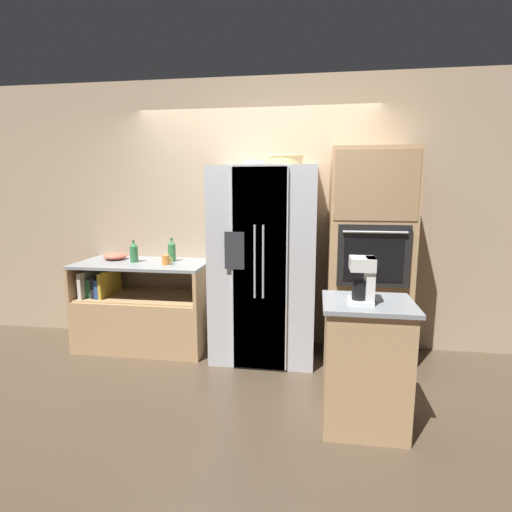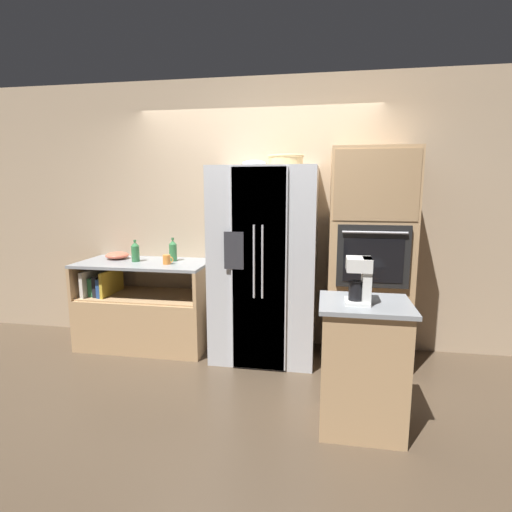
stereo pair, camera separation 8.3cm
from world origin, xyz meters
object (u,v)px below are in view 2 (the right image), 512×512
(mixing_bowl, at_px, (117,255))
(coffee_maker, at_px, (361,279))
(refrigerator, at_px, (265,264))
(bottle_tall, at_px, (135,251))
(fruit_bowl, at_px, (254,163))
(wall_oven, at_px, (368,259))
(bottle_short, at_px, (173,250))
(mug, at_px, (167,260))
(wicker_basket, at_px, (286,160))

(mixing_bowl, xyz_separation_m, coffee_maker, (2.48, -1.30, 0.14))
(refrigerator, relative_size, bottle_tall, 8.20)
(fruit_bowl, distance_m, mixing_bowl, 1.82)
(wall_oven, xyz_separation_m, bottle_short, (-2.00, 0.11, 0.01))
(mixing_bowl, bearing_deg, fruit_bowl, -4.70)
(refrigerator, distance_m, coffee_maker, 1.42)
(refrigerator, distance_m, bottle_short, 1.02)
(wall_oven, relative_size, bottle_tall, 8.87)
(refrigerator, distance_m, mixing_bowl, 1.66)
(wall_oven, bearing_deg, coffee_maker, -98.07)
(mixing_bowl, bearing_deg, coffee_maker, -27.76)
(refrigerator, height_order, mixing_bowl, refrigerator)
(bottle_tall, xyz_separation_m, mug, (0.38, -0.09, -0.06))
(refrigerator, xyz_separation_m, mixing_bowl, (-1.66, 0.15, 0.01))
(fruit_bowl, relative_size, bottle_tall, 0.98)
(bottle_tall, bearing_deg, wall_oven, -0.22)
(bottle_tall, distance_m, bottle_short, 0.39)
(bottle_short, distance_m, coffee_maker, 2.24)
(refrigerator, xyz_separation_m, coffee_maker, (0.82, -1.15, 0.15))
(mixing_bowl, relative_size, coffee_maker, 0.79)
(wall_oven, height_order, mixing_bowl, wall_oven)
(mixing_bowl, bearing_deg, bottle_short, -0.86)
(bottle_short, height_order, mixing_bowl, bottle_short)
(wicker_basket, height_order, fruit_bowl, wicker_basket)
(bottle_short, bearing_deg, bottle_tall, -165.36)
(bottle_tall, bearing_deg, mixing_bowl, 158.09)
(bottle_short, xyz_separation_m, coffee_maker, (1.83, -1.29, 0.06))
(wicker_basket, xyz_separation_m, bottle_short, (-1.19, 0.05, -0.92))
(wall_oven, distance_m, fruit_bowl, 1.42)
(wicker_basket, bearing_deg, mug, -173.54)
(wall_oven, height_order, fruit_bowl, wall_oven)
(mug, bearing_deg, bottle_tall, 167.08)
(wall_oven, bearing_deg, mug, -177.73)
(wicker_basket, relative_size, bottle_short, 1.39)
(bottle_tall, relative_size, coffee_maker, 0.73)
(wicker_basket, relative_size, fruit_bowl, 1.52)
(bottle_tall, distance_m, coffee_maker, 2.51)
(fruit_bowl, relative_size, bottle_short, 0.91)
(wicker_basket, distance_m, fruit_bowl, 0.31)
(wicker_basket, relative_size, bottle_tall, 1.50)
(wicker_basket, xyz_separation_m, bottle_tall, (-1.57, -0.05, -0.92))
(bottle_short, bearing_deg, wall_oven, -3.10)
(mixing_bowl, bearing_deg, wall_oven, -2.55)
(refrigerator, xyz_separation_m, bottle_short, (-1.01, 0.14, 0.09))
(fruit_bowl, xyz_separation_m, coffee_maker, (0.93, -1.18, -0.82))
(mug, xyz_separation_m, coffee_maker, (1.82, -1.11, 0.13))
(refrigerator, relative_size, mug, 16.87)
(wicker_basket, xyz_separation_m, fruit_bowl, (-0.30, -0.06, -0.03))
(mug, bearing_deg, bottle_short, 91.64)
(fruit_bowl, bearing_deg, refrigerator, -12.13)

